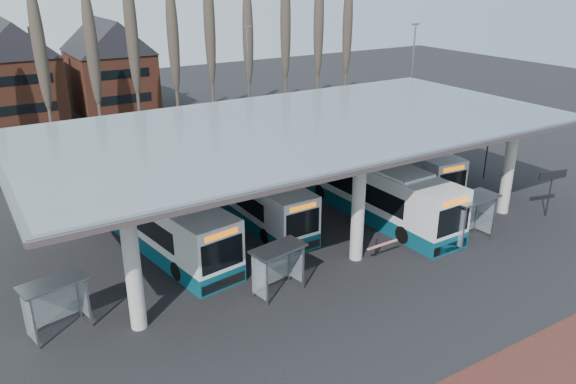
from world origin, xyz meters
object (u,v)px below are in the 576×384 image
shelter_0 (54,295)px  shelter_1 (277,259)px  bus_3 (395,161)px  bus_0 (159,218)px  bus_1 (251,195)px  shelter_2 (470,208)px  bus_2 (372,189)px

shelter_0 → shelter_1: shelter_0 is taller
bus_3 → bus_0: bearing=-172.3°
bus_1 → shelter_0: (-12.83, -6.39, 0.31)m
shelter_2 → bus_1: bearing=130.1°
shelter_0 → shelter_2: 21.95m
bus_0 → shelter_0: bus_0 is taller
bus_1 → bus_3: (12.12, 0.19, 0.04)m
bus_2 → shelter_1: size_ratio=4.62×
bus_3 → shelter_2: (-3.25, -9.80, 0.52)m
bus_1 → shelter_2: bus_1 is taller
shelter_0 → shelter_2: bearing=-20.4°
bus_2 → shelter_1: bearing=-155.0°
bus_1 → shelter_1: 9.16m
bus_1 → shelter_2: bearing=-48.3°
bus_3 → shelter_1: (-15.31, -8.77, 0.24)m
bus_1 → bus_3: 12.12m
bus_1 → shelter_1: bearing=-111.4°
bus_1 → shelter_0: size_ratio=3.97×
bus_3 → shelter_1: bearing=-145.5°
bus_1 → shelter_1: size_ratio=4.08×
shelter_0 → shelter_1: (9.64, -2.19, -0.03)m
bus_1 → bus_3: bearing=-0.1°
bus_0 → bus_1: bearing=-1.3°
shelter_2 → bus_2: bearing=106.2°
bus_2 → shelter_0: size_ratio=4.49×
bus_2 → shelter_0: bearing=-173.4°
bus_1 → shelter_0: bus_1 is taller
bus_3 → shelter_1: 17.64m
bus_0 → shelter_1: size_ratio=4.54×
bus_2 → bus_3: 6.52m
bus_2 → bus_3: (5.30, 3.78, -0.15)m
bus_2 → bus_1: bearing=150.7°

